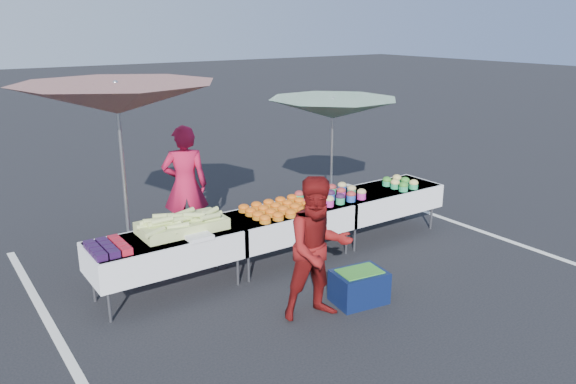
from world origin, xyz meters
TOP-DOWN VIEW (x-y plane):
  - ground at (0.00, 0.00)m, footprint 80.00×80.00m
  - stripe_left at (-3.20, 0.00)m, footprint 0.10×5.00m
  - stripe_right at (3.20, 0.00)m, footprint 0.10×5.00m
  - table_left at (-1.80, 0.00)m, footprint 1.86×0.81m
  - table_center at (0.00, 0.00)m, footprint 1.86×0.81m
  - table_right at (1.80, 0.00)m, footprint 1.86×0.81m
  - berry_punnets at (-2.51, -0.06)m, footprint 0.40×0.54m
  - corn_pile at (-1.55, 0.05)m, footprint 1.16×0.57m
  - plastic_bags at (-1.50, -0.30)m, footprint 0.30×0.25m
  - carrot_bowls at (-0.15, -0.01)m, footprint 0.95×0.69m
  - potato_cups at (0.75, 0.00)m, footprint 0.94×0.58m
  - bean_baskets at (2.06, -0.10)m, footprint 0.36×0.50m
  - vendor at (-0.89, 1.40)m, footprint 0.78×0.66m
  - customer at (-0.62, -1.50)m, footprint 0.93×0.80m
  - umbrella_left at (-1.98, 0.80)m, footprint 2.79×2.79m
  - umbrella_right at (1.41, 0.80)m, footprint 2.73×2.73m
  - storage_bin at (-0.01, -1.51)m, footprint 0.67×0.53m

SIDE VIEW (x-z plane):
  - ground at x=0.00m, z-range 0.00..0.00m
  - stripe_left at x=-3.20m, z-range 0.00..0.00m
  - stripe_right at x=3.20m, z-range 0.00..0.00m
  - storage_bin at x=-0.01m, z-range 0.01..0.41m
  - table_left at x=-1.80m, z-range 0.21..0.96m
  - table_center at x=0.00m, z-range 0.21..0.96m
  - table_right at x=1.80m, z-range 0.21..0.96m
  - plastic_bags at x=-1.50m, z-range 0.75..0.80m
  - berry_punnets at x=-2.51m, z-range 0.75..0.83m
  - carrot_bowls at x=-0.15m, z-range 0.75..0.85m
  - bean_baskets at x=2.06m, z-range 0.75..0.90m
  - customer at x=-0.62m, z-range 0.00..1.65m
  - potato_cups at x=0.75m, z-range 0.75..0.91m
  - corn_pile at x=-1.55m, z-range 0.71..0.97m
  - vendor at x=-0.89m, z-range 0.00..1.81m
  - umbrella_right at x=1.41m, z-range 0.86..2.97m
  - umbrella_left at x=-1.98m, z-range 1.04..3.59m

